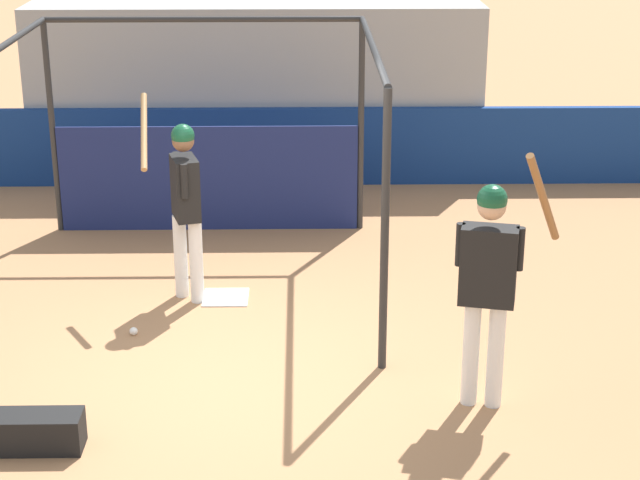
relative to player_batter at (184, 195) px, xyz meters
The scene contains 9 objects.
ground_plane 2.08m from the player_batter, 73.03° to the right, with size 60.00×60.00×0.00m, color #A8754C.
outfield_wall 3.88m from the player_batter, 82.20° to the left, with size 24.00×0.12×1.02m.
bleacher_section 5.10m from the player_batter, 84.13° to the left, with size 5.95×2.40×2.30m.
batting_cage 1.41m from the player_batter, 87.73° to the left, with size 3.54×3.64×2.44m.
home_plate 1.11m from the player_batter, ahead, with size 0.44×0.44×0.02m.
player_batter is the anchor object (origin of this frame).
player_waiting 3.35m from the player_batter, 40.62° to the right, with size 0.81×0.50×2.15m.
equipment_bag 3.06m from the player_batter, 106.94° to the right, with size 0.70×0.28×0.28m.
baseball 1.39m from the player_batter, 116.50° to the right, with size 0.07×0.07×0.07m.
Camera 1 is at (0.59, -7.98, 4.15)m, focal length 60.00 mm.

